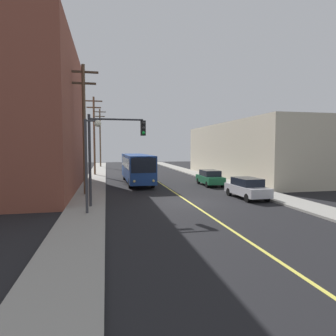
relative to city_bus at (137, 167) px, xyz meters
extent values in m
plane|color=black|center=(2.56, -12.30, -1.82)|extent=(120.00, 120.00, 0.00)
cube|color=gray|center=(-4.69, -2.30, -1.74)|extent=(2.50, 90.00, 0.15)
cube|color=gray|center=(9.81, -2.30, -1.74)|extent=(2.50, 90.00, 0.15)
cube|color=#D8CC4C|center=(2.56, 2.70, -1.81)|extent=(0.16, 60.00, 0.01)
cube|color=brown|center=(-10.94, -3.93, 4.71)|extent=(10.00, 19.62, 13.06)
cube|color=black|center=(-5.98, -3.93, -0.22)|extent=(0.06, 13.74, 1.30)
cube|color=black|center=(-5.98, -3.93, 2.98)|extent=(0.06, 13.74, 1.30)
cube|color=black|center=(-5.98, -3.93, 6.18)|extent=(0.06, 13.74, 1.30)
cube|color=black|center=(-5.98, -3.93, 9.38)|extent=(0.06, 13.74, 1.30)
cube|color=beige|center=(17.06, 3.14, 1.75)|extent=(12.00, 25.80, 7.13)
cube|color=black|center=(11.10, 3.14, -0.22)|extent=(0.06, 18.06, 1.30)
cube|color=black|center=(11.10, 3.14, 2.98)|extent=(0.06, 18.06, 1.30)
cube|color=navy|center=(0.00, 0.01, 0.01)|extent=(2.65, 12.02, 2.75)
cube|color=black|center=(0.05, -5.97, 0.53)|extent=(2.35, 0.10, 1.40)
cube|color=black|center=(-0.05, 5.99, 0.63)|extent=(2.30, 0.10, 1.10)
cube|color=black|center=(-1.26, 0.00, 0.53)|extent=(0.14, 10.20, 1.10)
cube|color=black|center=(1.25, 0.02, 0.53)|extent=(0.14, 10.20, 1.10)
cube|color=orange|center=(0.05, -5.96, 1.13)|extent=(1.79, 0.07, 0.30)
sphere|color=#F9D872|center=(-0.84, -6.01, -0.92)|extent=(0.24, 0.24, 0.24)
sphere|color=#F9D872|center=(0.94, -6.00, -0.92)|extent=(0.24, 0.24, 0.24)
cylinder|color=black|center=(-1.09, -4.20, -1.32)|extent=(0.31, 1.00, 1.00)
cylinder|color=black|center=(1.16, -4.18, -1.32)|extent=(0.31, 1.00, 1.00)
cylinder|color=black|center=(-1.15, 3.50, -1.32)|extent=(0.31, 1.00, 1.00)
cylinder|color=black|center=(1.10, 3.52, -1.32)|extent=(0.31, 1.00, 1.00)
cube|color=#B7B7BC|center=(7.47, -11.74, -1.15)|extent=(1.96, 4.46, 0.70)
cube|color=black|center=(7.47, -11.74, -0.50)|extent=(1.71, 2.52, 0.60)
cylinder|color=black|center=(6.72, -13.26, -1.50)|extent=(0.24, 0.65, 0.64)
cylinder|color=black|center=(8.32, -13.21, -1.50)|extent=(0.24, 0.65, 0.64)
cylinder|color=black|center=(6.61, -10.27, -1.50)|extent=(0.24, 0.65, 0.64)
cylinder|color=black|center=(8.21, -10.21, -1.50)|extent=(0.24, 0.65, 0.64)
cube|color=#196038|center=(7.33, -3.79, -1.15)|extent=(1.87, 4.43, 0.70)
cube|color=black|center=(7.33, -3.79, -0.50)|extent=(1.66, 2.49, 0.60)
cylinder|color=black|center=(6.51, -5.27, -1.50)|extent=(0.23, 0.64, 0.64)
cylinder|color=black|center=(8.10, -5.30, -1.50)|extent=(0.23, 0.64, 0.64)
cylinder|color=black|center=(6.55, -2.27, -1.50)|extent=(0.23, 0.64, 0.64)
cylinder|color=black|center=(8.15, -2.30, -1.50)|extent=(0.23, 0.64, 0.64)
cylinder|color=brown|center=(-5.05, -7.82, 3.60)|extent=(0.28, 0.28, 10.53)
cube|color=#4C3D2D|center=(-5.05, -7.82, 8.26)|extent=(2.40, 0.16, 0.16)
cube|color=#4C3D2D|center=(-5.05, -7.82, 7.36)|extent=(2.00, 0.16, 0.16)
cylinder|color=brown|center=(-4.96, 10.09, 3.83)|extent=(0.28, 0.28, 10.99)
cube|color=#4C3D2D|center=(-4.96, 10.09, 8.72)|extent=(2.40, 0.16, 0.16)
cube|color=#4C3D2D|center=(-4.96, 10.09, 7.82)|extent=(2.00, 0.16, 0.16)
cylinder|color=brown|center=(-4.47, 27.64, 4.12)|extent=(0.28, 0.28, 11.57)
cube|color=#4C3D2D|center=(-4.47, 27.64, 9.30)|extent=(2.40, 0.16, 0.16)
cube|color=#4C3D2D|center=(-4.47, 27.64, 8.40)|extent=(2.00, 0.16, 0.16)
cylinder|color=#2D2D33|center=(-4.39, -13.04, 1.33)|extent=(0.18, 0.18, 6.00)
cylinder|color=#2D2D33|center=(-2.64, -13.04, 4.03)|extent=(3.50, 0.12, 0.12)
cube|color=black|center=(-0.89, -13.04, 3.48)|extent=(0.32, 0.36, 1.00)
sphere|color=#2D2D2D|center=(-0.89, -13.23, 3.80)|extent=(0.22, 0.22, 0.22)
sphere|color=#2D2D2D|center=(-0.89, -13.23, 3.48)|extent=(0.22, 0.22, 0.22)
sphere|color=green|center=(-0.89, -13.23, 3.16)|extent=(0.22, 0.22, 0.22)
cylinder|color=#38383D|center=(-4.49, -15.06, 1.08)|extent=(0.16, 0.16, 5.50)
cylinder|color=#38383D|center=(-4.14, -15.06, 3.73)|extent=(0.70, 0.10, 0.10)
sphere|color=#EAE5C6|center=(-3.79, -15.06, 3.58)|extent=(0.40, 0.40, 0.40)
cylinder|color=red|center=(9.41, -7.21, -1.32)|extent=(0.26, 0.26, 0.70)
sphere|color=gold|center=(9.41, -7.21, -0.95)|extent=(0.24, 0.24, 0.24)
cylinder|color=red|center=(9.25, -7.21, -1.22)|extent=(0.12, 0.10, 0.10)
cylinder|color=red|center=(9.57, -7.21, -1.22)|extent=(0.12, 0.10, 0.10)
camera|label=1|loc=(-3.33, -32.51, 2.19)|focal=30.96mm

